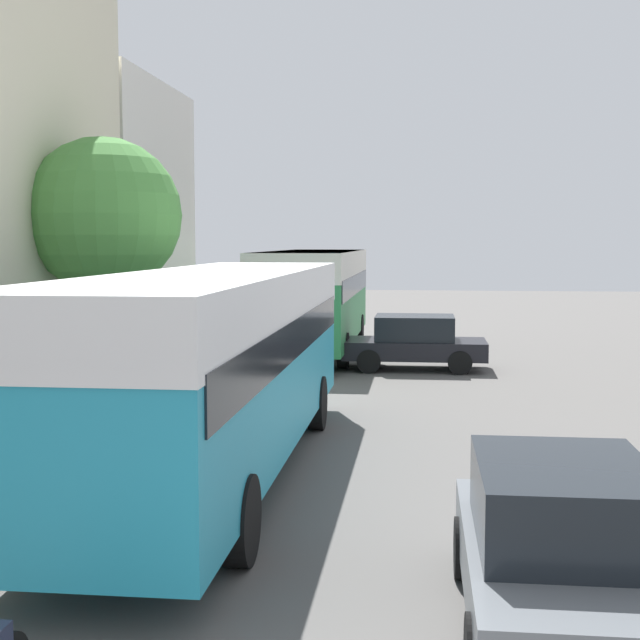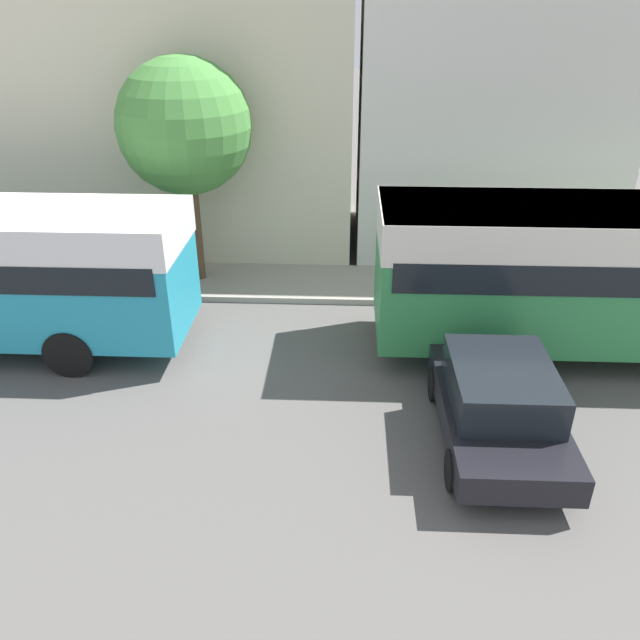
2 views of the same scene
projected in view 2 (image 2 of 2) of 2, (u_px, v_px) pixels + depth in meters
building_midblock at (183, 69)px, 17.92m from camera, size 5.98×9.77×9.83m
building_far_terrace at (485, 104)px, 17.66m from camera, size 5.26×7.06×8.12m
bus_following at (625, 262)px, 12.45m from camera, size 2.64×9.87×3.20m
car_crossing at (498, 403)px, 10.40m from camera, size 3.87×1.93×1.48m
pedestrian_near_curb at (464, 266)px, 15.13m from camera, size 0.43×0.43×1.63m
street_tree at (185, 128)px, 14.78m from camera, size 3.21×3.21×5.50m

